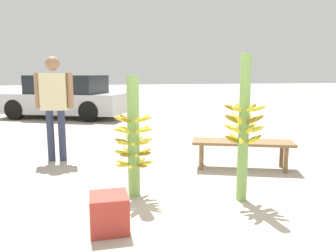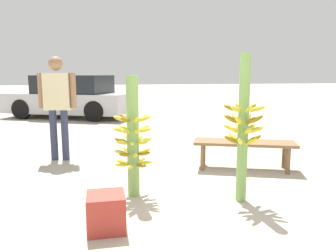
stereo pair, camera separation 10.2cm
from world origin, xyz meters
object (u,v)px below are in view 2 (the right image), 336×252
(produce_crate, at_px, (106,212))
(banana_stalk_left, at_px, (133,138))
(vendor_person, at_px, (57,99))
(banana_stalk_center, at_px, (243,128))
(market_bench, at_px, (244,145))
(parked_car, at_px, (71,97))

(produce_crate, bearing_deg, banana_stalk_left, 67.93)
(vendor_person, bearing_deg, banana_stalk_center, 144.37)
(banana_stalk_left, height_order, market_bench, banana_stalk_left)
(banana_stalk_center, height_order, parked_car, banana_stalk_center)
(banana_stalk_left, bearing_deg, banana_stalk_center, -19.57)
(banana_stalk_left, distance_m, vendor_person, 2.12)
(vendor_person, xyz_separation_m, market_bench, (2.72, -1.11, -0.64))
(banana_stalk_center, bearing_deg, banana_stalk_left, 160.43)
(banana_stalk_center, relative_size, parked_car, 0.38)
(banana_stalk_center, distance_m, vendor_person, 3.12)
(produce_crate, bearing_deg, vendor_person, 104.65)
(parked_car, bearing_deg, market_bench, -130.93)
(banana_stalk_left, relative_size, banana_stalk_center, 0.86)
(market_bench, bearing_deg, vendor_person, 178.43)
(parked_car, height_order, produce_crate, parked_car)
(banana_stalk_left, xyz_separation_m, vendor_person, (-1.02, 1.83, 0.33))
(banana_stalk_left, height_order, vendor_person, vendor_person)
(vendor_person, bearing_deg, banana_stalk_left, 129.42)
(banana_stalk_left, relative_size, parked_car, 0.32)
(vendor_person, distance_m, produce_crate, 2.86)
(banana_stalk_left, xyz_separation_m, produce_crate, (-0.33, -0.81, -0.51))
(market_bench, relative_size, parked_car, 0.35)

